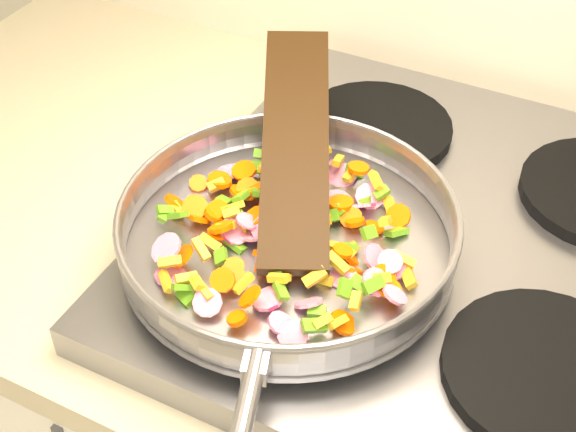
% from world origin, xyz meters
% --- Properties ---
extents(cooktop, '(0.60, 0.60, 0.04)m').
position_xyz_m(cooktop, '(-0.70, 1.67, 0.92)').
color(cooktop, '#939399').
rests_on(cooktop, counter_top).
extents(grate_fl, '(0.19, 0.19, 0.02)m').
position_xyz_m(grate_fl, '(-0.84, 1.52, 0.95)').
color(grate_fl, black).
rests_on(grate_fl, cooktop).
extents(grate_fr, '(0.19, 0.19, 0.02)m').
position_xyz_m(grate_fr, '(-0.56, 1.52, 0.95)').
color(grate_fr, black).
rests_on(grate_fr, cooktop).
extents(grate_bl, '(0.19, 0.19, 0.02)m').
position_xyz_m(grate_bl, '(-0.84, 1.81, 0.95)').
color(grate_bl, black).
rests_on(grate_bl, cooktop).
extents(saute_pan, '(0.38, 0.54, 0.05)m').
position_xyz_m(saute_pan, '(-0.84, 1.55, 0.98)').
color(saute_pan, '#9E9EA5').
rests_on(saute_pan, grate_fl).
extents(vegetable_heap, '(0.29, 0.28, 0.05)m').
position_xyz_m(vegetable_heap, '(-0.84, 1.56, 0.98)').
color(vegetable_heap, '#FF5700').
rests_on(vegetable_heap, saute_pan).
extents(wooden_spatula, '(0.19, 0.30, 0.10)m').
position_xyz_m(wooden_spatula, '(-0.87, 1.64, 1.02)').
color(wooden_spatula, black).
rests_on(wooden_spatula, saute_pan).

